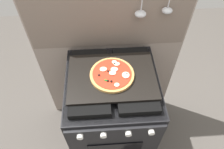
% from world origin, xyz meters
% --- Properties ---
extents(ground_plane, '(4.00, 4.00, 0.00)m').
position_xyz_m(ground_plane, '(0.00, 0.00, 0.00)').
color(ground_plane, '#4C4742').
extents(kitchen_backsplash, '(1.10, 0.09, 1.55)m').
position_xyz_m(kitchen_backsplash, '(0.00, 0.33, 0.79)').
color(kitchen_backsplash, gray).
rests_on(kitchen_backsplash, ground_plane).
extents(stove, '(0.60, 0.64, 0.90)m').
position_xyz_m(stove, '(-0.00, -0.00, 0.45)').
color(stove, black).
rests_on(stove, ground_plane).
extents(baking_tray, '(0.54, 0.38, 0.02)m').
position_xyz_m(baking_tray, '(0.00, 0.00, 0.91)').
color(baking_tray, black).
rests_on(baking_tray, stove).
extents(pizza_left, '(0.27, 0.27, 0.03)m').
position_xyz_m(pizza_left, '(0.00, -0.00, 0.93)').
color(pizza_left, tan).
rests_on(pizza_left, baking_tray).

